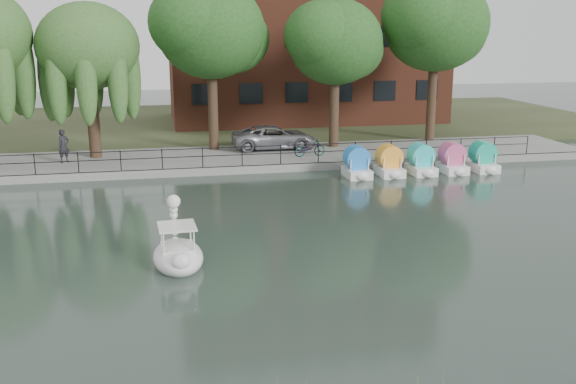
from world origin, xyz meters
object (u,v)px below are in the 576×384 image
object	(u,v)px
pedestrian	(63,144)
swan_boat	(178,251)
bicycle	(309,147)
minivan	(274,136)

from	to	relation	value
pedestrian	swan_boat	bearing A→B (deg)	-109.49
swan_boat	bicycle	bearing A→B (deg)	58.62
bicycle	pedestrian	world-z (taller)	pedestrian
minivan	swan_boat	xyz separation A→B (m)	(-6.13, -16.79, -0.72)
minivan	pedestrian	distance (m)	11.50
pedestrian	swan_boat	xyz separation A→B (m)	(5.26, -15.16, -0.93)
minivan	swan_boat	distance (m)	17.89
pedestrian	swan_boat	world-z (taller)	pedestrian
pedestrian	swan_boat	size ratio (longest dim) A/B	0.76
minivan	pedestrian	size ratio (longest dim) A/B	2.82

